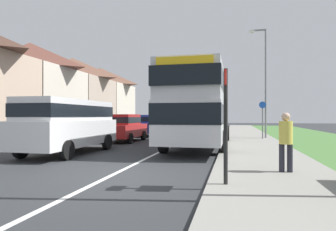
% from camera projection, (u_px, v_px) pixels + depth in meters
% --- Properties ---
extents(ground_plane, '(120.00, 120.00, 0.00)m').
position_uv_depth(ground_plane, '(111.00, 176.00, 7.66)').
color(ground_plane, '#2D3033').
extents(lane_marking_centre, '(0.14, 60.00, 0.01)m').
position_uv_depth(lane_marking_centre, '(173.00, 145.00, 15.46)').
color(lane_marking_centre, silver).
rests_on(lane_marking_centre, ground_plane).
extents(pavement_near_side, '(3.20, 68.00, 0.12)m').
position_uv_depth(pavement_near_side, '(258.00, 151.00, 12.58)').
color(pavement_near_side, gray).
rests_on(pavement_near_side, ground_plane).
extents(double_decker_bus, '(2.80, 9.82, 3.70)m').
position_uv_depth(double_decker_bus, '(200.00, 105.00, 14.68)').
color(double_decker_bus, '#BCBCC1').
rests_on(double_decker_bus, ground_plane).
extents(parked_van_white, '(2.11, 5.40, 2.25)m').
position_uv_depth(parked_van_white, '(69.00, 122.00, 12.15)').
color(parked_van_white, silver).
rests_on(parked_van_white, ground_plane).
extents(parked_car_red, '(1.99, 4.06, 1.68)m').
position_uv_depth(parked_car_red, '(123.00, 127.00, 17.87)').
color(parked_car_red, '#B21E1E').
rests_on(parked_car_red, ground_plane).
extents(parked_car_blue, '(1.97, 4.04, 1.66)m').
position_uv_depth(parked_car_blue, '(146.00, 125.00, 22.57)').
color(parked_car_blue, navy).
rests_on(parked_car_blue, ground_plane).
extents(pedestrian_at_stop, '(0.34, 0.34, 1.67)m').
position_uv_depth(pedestrian_at_stop, '(286.00, 139.00, 7.54)').
color(pedestrian_at_stop, '#23232D').
rests_on(pedestrian_at_stop, ground_plane).
extents(bus_stop_sign, '(0.09, 0.52, 2.60)m').
position_uv_depth(bus_stop_sign, '(226.00, 118.00, 6.20)').
color(bus_stop_sign, black).
rests_on(bus_stop_sign, ground_plane).
extents(cycle_route_sign, '(0.44, 0.08, 2.52)m').
position_uv_depth(cycle_route_sign, '(263.00, 118.00, 18.67)').
color(cycle_route_sign, slate).
rests_on(cycle_route_sign, ground_plane).
extents(street_lamp_mid, '(1.14, 0.20, 7.41)m').
position_uv_depth(street_lamp_mid, '(264.00, 76.00, 19.36)').
color(street_lamp_mid, slate).
rests_on(street_lamp_mid, ground_plane).
extents(house_terrace_far_side, '(7.46, 26.67, 7.90)m').
position_uv_depth(house_terrace_far_side, '(53.00, 92.00, 28.15)').
color(house_terrace_far_side, '#C1A88E').
rests_on(house_terrace_far_side, ground_plane).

